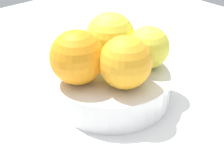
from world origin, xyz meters
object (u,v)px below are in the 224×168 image
at_px(fruit_bowl, 112,87).
at_px(orange_in_bowl_3, 148,47).
at_px(orange_in_bowl_0, 77,57).
at_px(orange_in_bowl_1, 110,37).
at_px(orange_in_bowl_2, 125,63).

relative_size(fruit_bowl, orange_in_bowl_3, 2.71).
relative_size(orange_in_bowl_0, orange_in_bowl_3, 1.19).
bearing_deg(orange_in_bowl_0, orange_in_bowl_1, 14.93).
xyz_separation_m(fruit_bowl, orange_in_bowl_1, (0.03, 0.04, 0.07)).
xyz_separation_m(fruit_bowl, orange_in_bowl_3, (0.06, -0.02, 0.06)).
distance_m(fruit_bowl, orange_in_bowl_3, 0.09).
xyz_separation_m(orange_in_bowl_0, orange_in_bowl_3, (0.11, -0.04, -0.01)).
distance_m(orange_in_bowl_0, orange_in_bowl_1, 0.09).
bearing_deg(orange_in_bowl_3, orange_in_bowl_0, 161.59).
xyz_separation_m(orange_in_bowl_1, orange_in_bowl_3, (0.03, -0.06, -0.01)).
relative_size(fruit_bowl, orange_in_bowl_1, 2.27).
distance_m(orange_in_bowl_0, orange_in_bowl_3, 0.12).
bearing_deg(orange_in_bowl_2, orange_in_bowl_1, 62.67).
height_order(orange_in_bowl_0, orange_in_bowl_2, orange_in_bowl_0).
xyz_separation_m(orange_in_bowl_0, orange_in_bowl_1, (0.09, 0.02, 0.00)).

